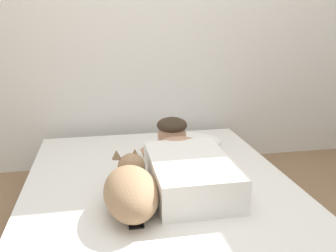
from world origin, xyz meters
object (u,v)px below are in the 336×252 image
object	(u,v)px
dog	(131,188)
pillow	(186,143)
bed	(160,209)
cell_phone	(135,220)
coffee_cup	(179,151)
person_lying	(184,162)

from	to	relation	value
dog	pillow	bearing A→B (deg)	58.45
bed	pillow	bearing A→B (deg)	62.00
dog	cell_phone	distance (m)	0.16
bed	coffee_cup	bearing A→B (deg)	63.80
bed	cell_phone	distance (m)	0.43
bed	person_lying	bearing A→B (deg)	17.13
person_lying	coffee_cup	bearing A→B (deg)	82.69
bed	pillow	world-z (taller)	pillow
pillow	dog	bearing A→B (deg)	-121.55
pillow	dog	distance (m)	0.86
person_lying	cell_phone	xyz separation A→B (m)	(-0.33, -0.40, -0.10)
person_lying	coffee_cup	xyz separation A→B (m)	(0.04, 0.35, -0.07)
pillow	coffee_cup	distance (m)	0.13
dog	cell_phone	xyz separation A→B (m)	(0.01, -0.13, -0.10)
person_lying	bed	bearing A→B (deg)	-162.87
dog	coffee_cup	world-z (taller)	dog
coffee_cup	cell_phone	world-z (taller)	coffee_cup
dog	bed	bearing A→B (deg)	51.56
cell_phone	person_lying	bearing A→B (deg)	51.01
bed	pillow	distance (m)	0.61
bed	dog	size ratio (longest dim) A/B	3.39
person_lying	dog	size ratio (longest dim) A/B	1.60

